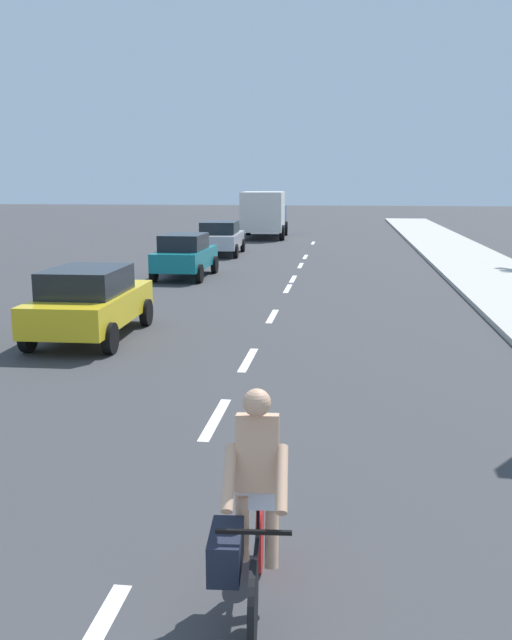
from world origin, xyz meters
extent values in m
plane|color=#38383A|center=(0.00, 20.00, 0.00)|extent=(160.00, 160.00, 0.00)
cube|color=#B2ADA3|center=(7.13, 22.00, 0.07)|extent=(3.60, 80.00, 0.14)
cube|color=white|center=(0.00, 7.78, 0.00)|extent=(0.16, 1.80, 0.01)
cube|color=white|center=(0.00, 11.17, 0.00)|extent=(0.16, 1.80, 0.01)
cube|color=white|center=(0.00, 15.57, 0.00)|extent=(0.16, 1.80, 0.01)
cube|color=white|center=(0.00, 20.24, 0.00)|extent=(0.16, 1.80, 0.01)
cube|color=white|center=(0.00, 22.47, 0.00)|extent=(0.16, 1.80, 0.01)
cube|color=white|center=(0.00, 26.48, 0.00)|extent=(0.16, 1.80, 0.01)
cube|color=white|center=(0.00, 29.81, 0.00)|extent=(0.16, 1.80, 0.01)
cube|color=white|center=(0.00, 37.10, 0.00)|extent=(0.16, 1.80, 0.01)
cylinder|color=black|center=(1.20, 2.95, 0.33)|extent=(0.10, 0.66, 0.66)
cylinder|color=red|center=(1.12, 4.00, 0.33)|extent=(0.10, 0.66, 0.66)
cube|color=black|center=(1.16, 3.48, 0.51)|extent=(0.11, 0.94, 0.04)
cylinder|color=black|center=(1.15, 3.69, 0.75)|extent=(0.03, 0.03, 0.48)
cube|color=black|center=(1.20, 3.03, 0.88)|extent=(0.56, 0.07, 0.03)
cube|color=tan|center=(1.16, 3.56, 1.28)|extent=(0.36, 0.34, 0.63)
sphere|color=tan|center=(1.16, 3.50, 1.71)|extent=(0.22, 0.22, 0.22)
cube|color=white|center=(1.15, 3.61, 0.95)|extent=(0.34, 0.24, 0.28)
cube|color=black|center=(0.97, 3.17, 0.63)|extent=(0.28, 0.54, 0.32)
cylinder|color=tan|center=(1.28, 3.57, 0.63)|extent=(0.13, 0.32, 0.62)
cylinder|color=tan|center=(1.04, 3.55, 0.63)|extent=(0.13, 0.21, 0.63)
cylinder|color=tan|center=(1.38, 3.31, 1.18)|extent=(0.13, 0.49, 0.41)
cylinder|color=tan|center=(0.98, 3.28, 1.18)|extent=(0.13, 0.49, 0.41)
cube|color=gold|center=(-3.69, 12.64, 0.69)|extent=(1.83, 4.12, 0.64)
cube|color=black|center=(-3.68, 12.43, 1.29)|extent=(1.57, 2.16, 0.56)
cylinder|color=black|center=(-4.58, 14.00, 0.32)|extent=(0.20, 0.64, 0.64)
cylinder|color=black|center=(-2.87, 14.05, 0.32)|extent=(0.20, 0.64, 0.64)
cylinder|color=black|center=(-4.51, 11.23, 0.32)|extent=(0.20, 0.64, 0.64)
cylinder|color=black|center=(-2.79, 11.28, 0.32)|extent=(0.20, 0.64, 0.64)
cube|color=#14727A|center=(-3.88, 22.41, 0.69)|extent=(1.64, 3.83, 0.64)
cube|color=black|center=(-3.88, 22.22, 1.29)|extent=(1.43, 2.00, 0.56)
cylinder|color=black|center=(-4.66, 23.72, 0.32)|extent=(0.19, 0.64, 0.64)
cylinder|color=black|center=(-3.06, 23.70, 0.32)|extent=(0.19, 0.64, 0.64)
cylinder|color=black|center=(-4.69, 21.12, 0.32)|extent=(0.19, 0.64, 0.64)
cylinder|color=black|center=(-3.09, 21.10, 0.32)|extent=(0.19, 0.64, 0.64)
cube|color=#B7BABF|center=(-4.04, 30.31, 0.69)|extent=(1.97, 4.36, 0.64)
cube|color=black|center=(-4.03, 30.10, 1.29)|extent=(1.67, 2.29, 0.56)
cylinder|color=black|center=(-5.00, 31.73, 0.32)|extent=(0.21, 0.65, 0.64)
cylinder|color=black|center=(-3.20, 31.81, 0.32)|extent=(0.21, 0.65, 0.64)
cylinder|color=black|center=(-4.88, 28.82, 0.32)|extent=(0.21, 0.65, 0.64)
cylinder|color=black|center=(-3.08, 28.89, 0.32)|extent=(0.21, 0.65, 0.64)
cube|color=#23478C|center=(-3.26, 42.67, 1.20)|extent=(2.49, 2.43, 1.40)
cube|color=silver|center=(-3.14, 39.68, 1.65)|extent=(2.56, 4.25, 2.30)
cylinder|color=black|center=(-4.45, 42.49, 0.45)|extent=(0.31, 0.91, 0.90)
cylinder|color=black|center=(-2.05, 42.59, 0.45)|extent=(0.31, 0.91, 0.90)
cylinder|color=black|center=(-4.30, 38.60, 0.45)|extent=(0.31, 0.91, 0.90)
cylinder|color=black|center=(-1.90, 38.69, 0.45)|extent=(0.31, 0.91, 0.90)
camera|label=1|loc=(1.81, -1.48, 3.38)|focal=38.31mm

